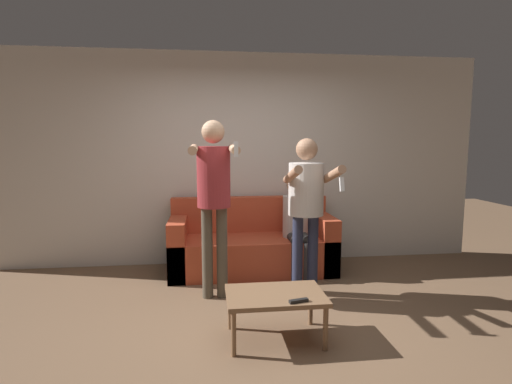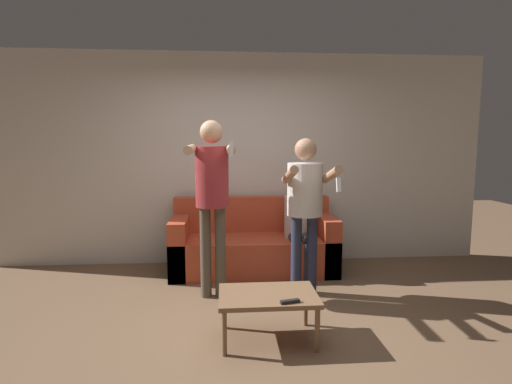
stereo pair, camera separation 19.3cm
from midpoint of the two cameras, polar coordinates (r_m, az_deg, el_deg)
The scene contains 8 objects.
ground_plane at distance 3.56m, azimuth -1.48°, elevation -19.19°, with size 14.00×14.00×0.00m, color brown.
wall_back at distance 5.20m, azimuth -3.70°, elevation 4.64°, with size 6.40×0.06×2.70m.
couch at distance 4.95m, azimuth -1.73°, elevation -7.78°, with size 1.97×0.80×0.88m.
person_standing_left at distance 3.96m, azimuth -7.43°, elevation 0.72°, with size 0.45×0.71×1.79m.
person_standing_right at distance 4.08m, azimuth 5.88°, elevation -0.70°, with size 0.48×0.72×1.62m.
person_seated at distance 4.79m, azimuth 4.69°, elevation -3.94°, with size 0.31×0.53×1.18m.
coffee_table at distance 3.29m, azimuth 1.04°, elevation -14.98°, with size 0.78×0.52×0.38m.
remote_on_table at distance 3.11m, azimuth 4.29°, elevation -15.25°, with size 0.15×0.07×0.02m.
Camera 1 is at (-0.40, -3.16, 1.58)m, focal length 28.00 mm.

